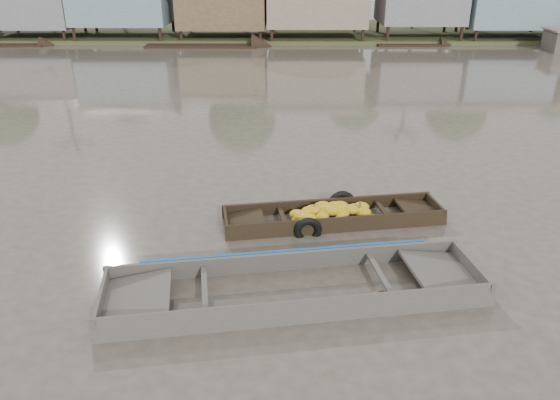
{
  "coord_description": "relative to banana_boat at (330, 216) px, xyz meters",
  "views": [
    {
      "loc": [
        0.35,
        -9.35,
        5.76
      ],
      "look_at": [
        0.27,
        1.37,
        0.8
      ],
      "focal_mm": 35.0,
      "sensor_mm": 36.0,
      "label": 1
    }
  ],
  "objects": [
    {
      "name": "distant_boats",
      "position": [
        10.25,
        22.35,
        0.16
      ],
      "size": [
        48.08,
        15.83,
        1.38
      ],
      "color": "black",
      "rests_on": "ground"
    },
    {
      "name": "banana_boat",
      "position": [
        0.0,
        0.0,
        0.0
      ],
      "size": [
        5.19,
        2.01,
        0.72
      ],
      "rotation": [
        0.0,
        0.0,
        0.16
      ],
      "color": "black",
      "rests_on": "ground"
    },
    {
      "name": "viewer_boat",
      "position": [
        -0.87,
        -2.92,
        -0.08
      ],
      "size": [
        7.11,
        2.86,
        0.56
      ],
      "rotation": [
        0.0,
        0.0,
        0.16
      ],
      "color": "#443D39",
      "rests_on": "ground"
    },
    {
      "name": "ground",
      "position": [
        -1.43,
        -1.92,
        -0.13
      ],
      "size": [
        120.0,
        120.0,
        0.0
      ],
      "primitive_type": "plane",
      "color": "#4B4239",
      "rests_on": "ground"
    }
  ]
}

